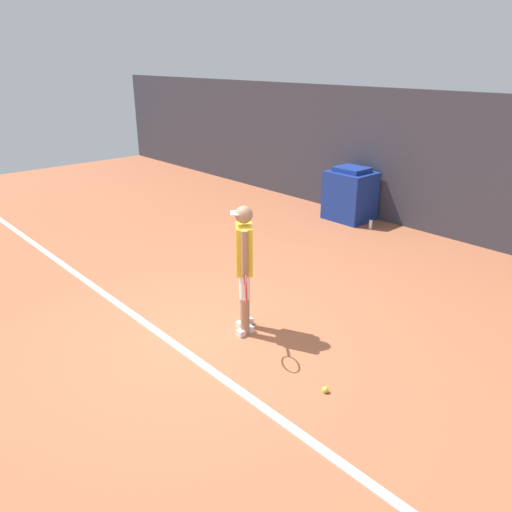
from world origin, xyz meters
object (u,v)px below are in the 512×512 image
Objects in this scene: tennis_player at (244,264)px; tennis_ball at (325,390)px; covered_chair at (350,195)px; water_bottle at (371,224)px.

tennis_ball is at bearing 31.00° from tennis_player.
water_bottle is at bearing -14.71° from covered_chair.
water_bottle is at bearing 145.56° from tennis_player.
tennis_player is at bearing -73.39° from water_bottle.
water_bottle reaches higher than tennis_ball.
tennis_ball is at bearing -58.82° from water_bottle.
tennis_player is 5.01m from water_bottle.
water_bottle is (-3.00, 4.96, 0.07)m from tennis_ball.
tennis_player reaches higher than water_bottle.
tennis_ball is 5.79m from water_bottle.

